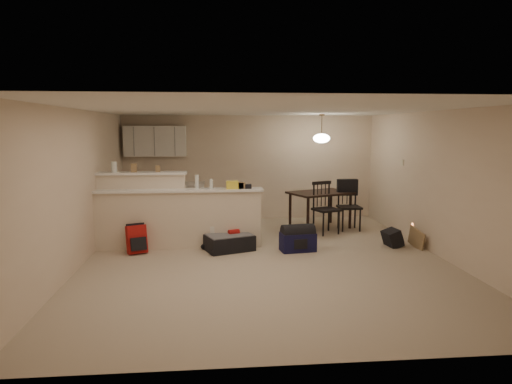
{
  "coord_description": "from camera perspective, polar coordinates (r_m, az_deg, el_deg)",
  "views": [
    {
      "loc": [
        -0.85,
        -7.45,
        2.2
      ],
      "look_at": [
        -0.1,
        0.7,
        1.05
      ],
      "focal_mm": 32.0,
      "sensor_mm": 36.0,
      "label": 1
    }
  ],
  "objects": [
    {
      "name": "bottle_b",
      "position": [
        8.41,
        -5.61,
        1.0
      ],
      "size": [
        0.06,
        0.06,
        0.18
      ],
      "primitive_type": "cylinder",
      "color": "silver",
      "rests_on": "breakfast_bar"
    },
    {
      "name": "cereal_box",
      "position": [
        8.73,
        -15.01,
        2.93
      ],
      "size": [
        0.1,
        0.07,
        0.16
      ],
      "primitive_type": "cube",
      "color": "olive",
      "rests_on": "breakfast_bar"
    },
    {
      "name": "room",
      "position": [
        7.56,
        1.24,
        0.77
      ],
      "size": [
        7.0,
        7.02,
        2.5
      ],
      "color": "tan",
      "rests_on": "ground"
    },
    {
      "name": "cardboard_sheet",
      "position": [
        8.95,
        19.41,
        -5.52
      ],
      "size": [
        0.09,
        0.47,
        0.36
      ],
      "primitive_type": "cube",
      "rotation": [
        0.0,
        0.0,
        1.72
      ],
      "color": "olive",
      "rests_on": "ground"
    },
    {
      "name": "bag_lump",
      "position": [
        8.42,
        -2.98,
        0.89
      ],
      "size": [
        0.22,
        0.18,
        0.14
      ],
      "primitive_type": "cube",
      "color": "olive",
      "rests_on": "breakfast_bar"
    },
    {
      "name": "jar",
      "position": [
        8.79,
        -17.32,
        3.01
      ],
      "size": [
        0.1,
        0.1,
        0.2
      ],
      "primitive_type": "cylinder",
      "color": "silver",
      "rests_on": "breakfast_bar"
    },
    {
      "name": "extra_item_y",
      "position": [
        8.43,
        -1.8,
        0.82
      ],
      "size": [
        0.13,
        0.1,
        0.11
      ],
      "primitive_type": "cube",
      "color": "olive",
      "rests_on": "breakfast_bar"
    },
    {
      "name": "extra_item_x",
      "position": [
        8.43,
        -2.0,
        0.82
      ],
      "size": [
        0.12,
        0.1,
        0.12
      ],
      "primitive_type": "cube",
      "color": "olive",
      "rests_on": "breakfast_bar"
    },
    {
      "name": "breakfast_bar",
      "position": [
        8.63,
        -11.22,
        -2.79
      ],
      "size": [
        3.08,
        0.58,
        1.39
      ],
      "color": "beige",
      "rests_on": "ground"
    },
    {
      "name": "kitchen_counter",
      "position": [
        10.84,
        -11.28,
        -1.44
      ],
      "size": [
        1.8,
        0.6,
        0.9
      ],
      "primitive_type": "cube",
      "color": "white",
      "rests_on": "ground"
    },
    {
      "name": "black_daypack",
      "position": [
        8.95,
        16.67,
        -5.56
      ],
      "size": [
        0.29,
        0.38,
        0.31
      ],
      "primitive_type": "cube",
      "rotation": [
        0.0,
        0.0,
        1.7
      ],
      "color": "black",
      "rests_on": "ground"
    },
    {
      "name": "pendant_lamp",
      "position": [
        10.01,
        8.19,
        6.72
      ],
      "size": [
        0.36,
        0.36,
        0.62
      ],
      "color": "brown",
      "rests_on": "room"
    },
    {
      "name": "navy_duffel",
      "position": [
        8.29,
        5.24,
        -6.22
      ],
      "size": [
        0.65,
        0.42,
        0.34
      ],
      "primitive_type": "cube",
      "rotation": [
        0.0,
        0.0,
        0.14
      ],
      "color": "#111137",
      "rests_on": "ground"
    },
    {
      "name": "dining_chair_far",
      "position": [
        10.06,
        11.59,
        -1.69
      ],
      "size": [
        0.47,
        0.45,
        1.07
      ],
      "primitive_type": null,
      "rotation": [
        0.0,
        0.0,
        -0.0
      ],
      "color": "black",
      "rests_on": "ground"
    },
    {
      "name": "dining_chair_near",
      "position": [
        9.64,
        8.79,
        -1.99
      ],
      "size": [
        0.6,
        0.59,
        1.09
      ],
      "primitive_type": null,
      "rotation": [
        0.0,
        0.0,
        0.36
      ],
      "color": "black",
      "rests_on": "ground"
    },
    {
      "name": "bottle_a",
      "position": [
        8.41,
        -7.4,
        1.24
      ],
      "size": [
        0.07,
        0.07,
        0.26
      ],
      "primitive_type": "cylinder",
      "color": "silver",
      "rests_on": "breakfast_bar"
    },
    {
      "name": "red_backpack",
      "position": [
        8.38,
        -14.7,
        -5.74
      ],
      "size": [
        0.39,
        0.32,
        0.5
      ],
      "primitive_type": "cube",
      "rotation": [
        0.0,
        0.0,
        0.39
      ],
      "color": "#A91413",
      "rests_on": "ground"
    },
    {
      "name": "suitcase",
      "position": [
        8.32,
        -3.34,
        -6.35
      ],
      "size": [
        0.96,
        0.79,
        0.28
      ],
      "primitive_type": "cube",
      "rotation": [
        0.0,
        0.0,
        0.36
      ],
      "color": "black",
      "rests_on": "ground"
    },
    {
      "name": "upper_cabinets",
      "position": [
        10.86,
        -12.47,
        6.23
      ],
      "size": [
        1.4,
        0.34,
        0.7
      ],
      "primitive_type": "cube",
      "color": "white",
      "rests_on": "room"
    },
    {
      "name": "thermostat",
      "position": [
        9.81,
        17.81,
        3.52
      ],
      "size": [
        0.02,
        0.12,
        0.12
      ],
      "primitive_type": "cube",
      "color": "beige",
      "rests_on": "room"
    },
    {
      "name": "small_box",
      "position": [
        8.67,
        -12.18,
        2.85
      ],
      "size": [
        0.08,
        0.06,
        0.12
      ],
      "primitive_type": "cube",
      "color": "olive",
      "rests_on": "breakfast_bar"
    },
    {
      "name": "dining_table",
      "position": [
        10.12,
        8.05,
        -0.53
      ],
      "size": [
        1.53,
        1.3,
        0.81
      ],
      "rotation": [
        0.0,
        0.0,
        0.4
      ],
      "color": "black",
      "rests_on": "ground"
    },
    {
      "name": "pouch",
      "position": [
        8.44,
        -0.99,
        0.72
      ],
      "size": [
        0.12,
        0.1,
        0.08
      ],
      "primitive_type": "cube",
      "color": "olive",
      "rests_on": "breakfast_bar"
    }
  ]
}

